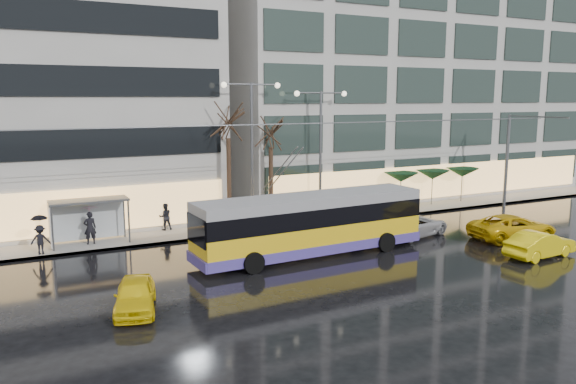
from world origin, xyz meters
TOP-DOWN VIEW (x-y plane):
  - ground at (0.00, 0.00)m, footprint 140.00×140.00m
  - sidewalk at (2.00, 14.00)m, footprint 80.00×10.00m
  - kerb at (2.00, 9.05)m, footprint 80.00×0.10m
  - building_right at (19.00, 19.00)m, footprint 32.00×14.00m
  - trolleybus at (2.08, 3.26)m, footprint 12.74×5.08m
  - catenary at (1.00, 7.94)m, footprint 42.24×5.12m
  - bus_shelter at (-8.38, 10.69)m, footprint 4.20×1.60m
  - street_lamp_near at (2.00, 10.80)m, footprint 3.96×0.36m
  - street_lamp_far at (7.00, 10.80)m, footprint 3.96×0.36m
  - tree_a at (0.50, 11.00)m, footprint 3.20×3.20m
  - tree_b at (3.50, 11.20)m, footprint 3.20×3.20m
  - parasol_a at (14.00, 11.00)m, footprint 2.50×2.50m
  - parasol_b at (17.00, 11.00)m, footprint 2.50×2.50m
  - parasol_c at (20.00, 11.00)m, footprint 2.50×2.50m
  - taxi_a at (-7.82, -0.47)m, footprint 2.42×4.03m
  - taxi_b at (12.59, -2.42)m, footprint 4.26×1.75m
  - taxi_c at (14.39, 0.96)m, footprint 5.49×3.03m
  - sedan_silver at (9.75, 4.22)m, footprint 5.16×3.28m
  - pedestrian_a at (-8.03, 10.39)m, footprint 0.98×1.00m
  - pedestrian_b at (-3.41, 11.86)m, footprint 0.82×0.65m
  - pedestrian_c at (-10.63, 9.40)m, footprint 1.11×1.01m

SIDE VIEW (x-z plane):
  - ground at x=0.00m, z-range 0.00..0.00m
  - sidewalk at x=2.00m, z-range 0.00..0.15m
  - kerb at x=2.00m, z-range 0.00..0.15m
  - taxi_a at x=-7.82m, z-range 0.00..1.28m
  - sedan_silver at x=9.75m, z-range 0.00..1.32m
  - taxi_b at x=12.59m, z-range 0.00..1.37m
  - taxi_c at x=14.39m, z-range 0.00..1.45m
  - pedestrian_b at x=-3.41m, z-range 0.15..1.82m
  - pedestrian_c at x=-10.63m, z-range 0.21..2.32m
  - pedestrian_a at x=-8.03m, z-range 0.48..2.67m
  - trolleybus at x=2.08m, z-range -1.34..4.52m
  - bus_shelter at x=-8.38m, z-range 0.71..3.22m
  - parasol_a at x=14.00m, z-range 1.12..3.77m
  - parasol_b at x=17.00m, z-range 1.12..3.77m
  - parasol_c at x=20.00m, z-range 1.12..3.77m
  - catenary at x=1.00m, z-range 0.75..7.75m
  - street_lamp_far at x=7.00m, z-range 1.45..9.98m
  - street_lamp_near at x=2.00m, z-range 1.48..10.51m
  - tree_b at x=3.50m, z-range 2.55..10.25m
  - tree_a at x=0.50m, z-range 2.89..11.29m
  - building_right at x=19.00m, z-range 0.15..25.15m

